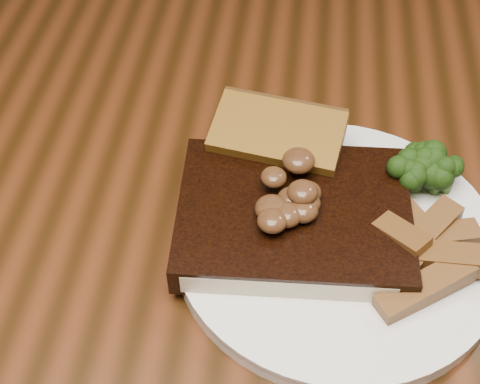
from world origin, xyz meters
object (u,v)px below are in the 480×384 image
Objects in this scene: dining_table at (222,284)px; garlic_bread at (276,153)px; steak at (294,217)px; plate at (336,242)px; potato_wedges at (408,243)px; chair_far at (324,89)px.

garlic_bread reaches higher than dining_table.
steak is at bearing -7.09° from dining_table.
dining_table is at bearing 171.77° from plate.
dining_table is at bearing 171.53° from potato_wedges.
steak is at bearing 169.83° from plate.
garlic_bread is (-0.06, 0.08, 0.02)m from plate.
steak is (0.06, -0.01, 0.12)m from dining_table.
steak reaches higher than potato_wedges.
chair_far is 3.10× the size of plate.
potato_wedges reaches higher than dining_table.
garlic_bread is (-0.06, -0.50, 0.33)m from chair_far.
dining_table is at bearing 72.23° from chair_far.
chair_far is 0.66m from steak.
steak is at bearing -65.30° from garlic_bread.
plate is at bearing -12.98° from steak.
dining_table is at bearing -113.56° from garlic_bread.
plate is 0.10m from garlic_bread.
garlic_bread is at bearing 75.69° from chair_far.
plate is (-0.00, -0.58, 0.32)m from chair_far.
plate is at bearing -45.18° from garlic_bread.
potato_wedges reaches higher than plate.
steak reaches higher than plate.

